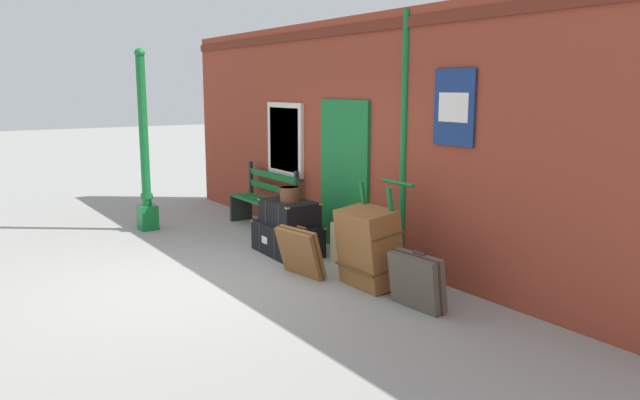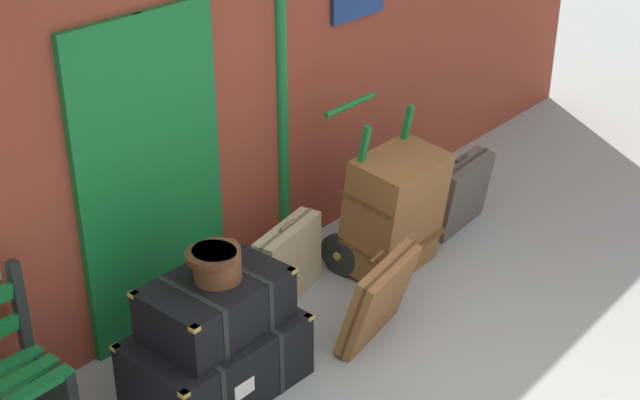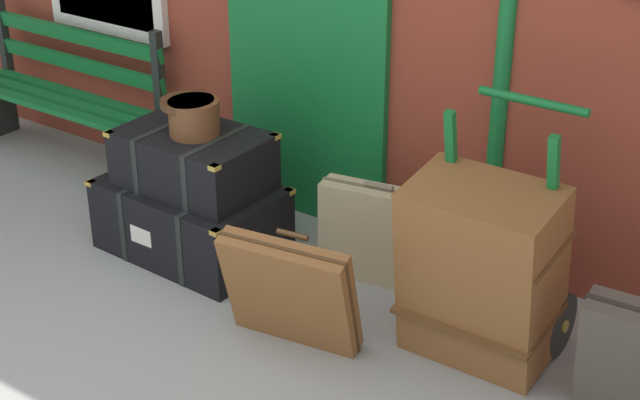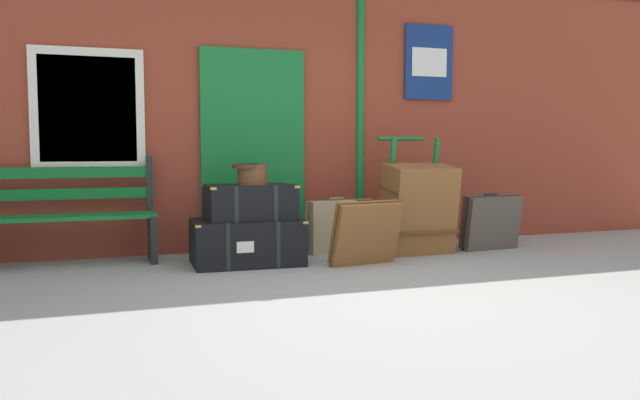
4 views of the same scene
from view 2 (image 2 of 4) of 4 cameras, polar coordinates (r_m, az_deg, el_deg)
brick_facade at (r=5.73m, az=-9.89°, el=7.65°), size 10.40×0.35×3.20m
steamer_trunk_base at (r=5.43m, az=-6.57°, el=-10.00°), size 1.04×0.69×0.43m
steamer_trunk_middle at (r=5.24m, az=-6.61°, el=-6.56°), size 0.81×0.56×0.33m
round_hatbox at (r=5.10m, az=-6.61°, el=-3.95°), size 0.33×0.29×0.19m
porters_trolley at (r=6.63m, az=3.43°, el=-1.76°), size 0.71×0.59×1.20m
large_brown_trunk at (r=6.45m, az=4.71°, el=-0.75°), size 0.70×0.55×0.93m
suitcase_olive at (r=7.15m, az=8.86°, el=0.41°), size 0.66×0.29×0.61m
suitcase_brown at (r=5.76m, az=3.71°, el=-6.29°), size 0.69×0.38×0.62m
suitcase_caramel at (r=6.20m, az=-2.04°, el=-3.96°), size 0.65×0.27×0.58m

